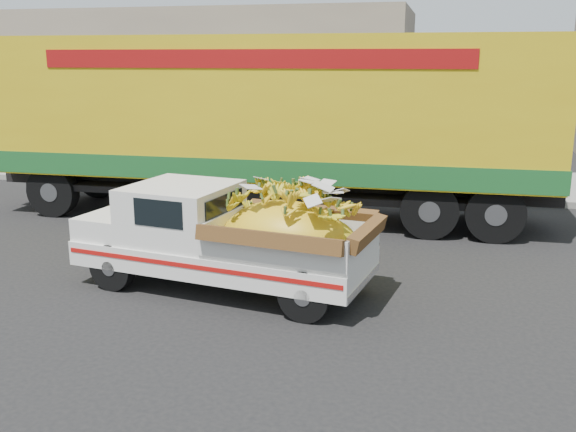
# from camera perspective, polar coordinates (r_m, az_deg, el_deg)

# --- Properties ---
(ground) EXTENTS (100.00, 100.00, 0.00)m
(ground) POSITION_cam_1_polar(r_m,az_deg,el_deg) (9.45, -1.69, -7.04)
(ground) COLOR black
(ground) RESTS_ON ground
(curb) EXTENTS (60.00, 0.25, 0.15)m
(curb) POSITION_cam_1_polar(r_m,az_deg,el_deg) (16.08, 4.98, 2.04)
(curb) COLOR gray
(curb) RESTS_ON ground
(sidewalk) EXTENTS (60.00, 4.00, 0.14)m
(sidewalk) POSITION_cam_1_polar(r_m,az_deg,el_deg) (18.12, 6.01, 3.36)
(sidewalk) COLOR gray
(sidewalk) RESTS_ON ground
(building_left) EXTENTS (18.00, 6.00, 5.00)m
(building_left) POSITION_cam_1_polar(r_m,az_deg,el_deg) (25.75, -10.25, 11.80)
(building_left) COLOR gray
(building_left) RESTS_ON ground
(pickup_truck) EXTENTS (4.57, 2.26, 1.53)m
(pickup_truck) POSITION_cam_1_polar(r_m,az_deg,el_deg) (9.36, -4.02, -1.95)
(pickup_truck) COLOR black
(pickup_truck) RESTS_ON ground
(semi_trailer) EXTENTS (12.01, 2.71, 3.80)m
(semi_trailer) POSITION_cam_1_polar(r_m,az_deg,el_deg) (13.67, -2.00, 8.66)
(semi_trailer) COLOR black
(semi_trailer) RESTS_ON ground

